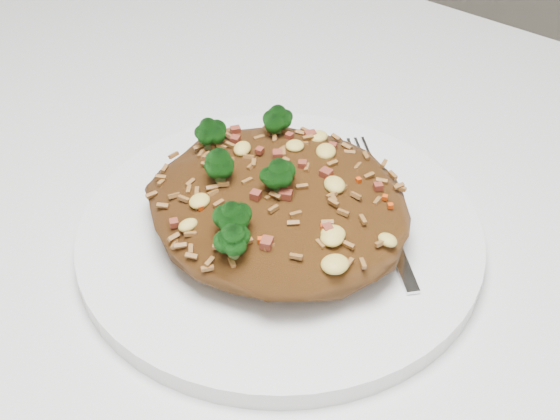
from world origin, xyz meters
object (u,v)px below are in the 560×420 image
(fork, at_px, (382,215))
(plate, at_px, (280,235))
(fried_rice, at_px, (278,195))
(dining_table, at_px, (150,275))

(fork, bearing_deg, plate, -90.81)
(fried_rice, bearing_deg, dining_table, -171.58)
(plate, xyz_separation_m, fried_rice, (-0.00, -0.00, 0.03))
(plate, distance_m, fried_rice, 0.03)
(plate, bearing_deg, fork, 45.89)
(plate, bearing_deg, fried_rice, -143.61)
(dining_table, distance_m, plate, 0.15)
(plate, distance_m, fork, 0.07)
(dining_table, bearing_deg, fork, 22.19)
(fried_rice, height_order, fork, fried_rice)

